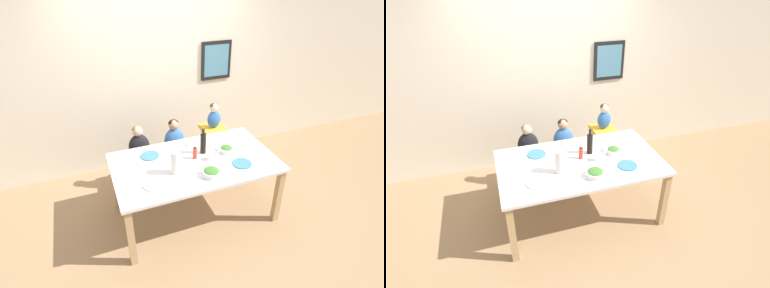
% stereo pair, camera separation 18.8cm
% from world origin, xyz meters
% --- Properties ---
extents(ground_plane, '(14.00, 14.00, 0.00)m').
position_xyz_m(ground_plane, '(0.00, 0.00, 0.00)').
color(ground_plane, '#9E7A56').
extents(wall_back, '(10.00, 0.09, 2.70)m').
position_xyz_m(wall_back, '(0.00, 1.38, 1.35)').
color(wall_back, beige).
rests_on(wall_back, ground_plane).
extents(dining_table, '(1.82, 1.05, 0.76)m').
position_xyz_m(dining_table, '(0.00, 0.00, 0.68)').
color(dining_table, silver).
rests_on(dining_table, ground_plane).
extents(chair_far_left, '(0.38, 0.42, 0.44)m').
position_xyz_m(chair_far_left, '(-0.47, 0.76, 0.37)').
color(chair_far_left, silver).
rests_on(chair_far_left, ground_plane).
extents(chair_far_center, '(0.38, 0.42, 0.44)m').
position_xyz_m(chair_far_center, '(0.01, 0.76, 0.37)').
color(chair_far_center, silver).
rests_on(chair_far_center, ground_plane).
extents(chair_right_highchair, '(0.32, 0.36, 0.71)m').
position_xyz_m(chair_right_highchair, '(0.59, 0.76, 0.55)').
color(chair_right_highchair, silver).
rests_on(chair_right_highchair, ground_plane).
extents(person_child_left, '(0.27, 0.17, 0.48)m').
position_xyz_m(person_child_left, '(-0.47, 0.76, 0.67)').
color(person_child_left, black).
rests_on(person_child_left, chair_far_left).
extents(person_child_center, '(0.27, 0.17, 0.48)m').
position_xyz_m(person_child_center, '(0.01, 0.76, 0.67)').
color(person_child_center, '#3366B2').
rests_on(person_child_center, chair_far_center).
extents(person_baby_right, '(0.19, 0.13, 0.36)m').
position_xyz_m(person_baby_right, '(0.59, 0.76, 0.89)').
color(person_baby_right, '#3366B2').
rests_on(person_baby_right, chair_right_highchair).
extents(wine_bottle, '(0.07, 0.07, 0.31)m').
position_xyz_m(wine_bottle, '(0.16, 0.13, 0.89)').
color(wine_bottle, black).
rests_on(wine_bottle, dining_table).
extents(paper_towel_roll, '(0.10, 0.10, 0.26)m').
position_xyz_m(paper_towel_roll, '(-0.26, -0.13, 0.89)').
color(paper_towel_roll, white).
rests_on(paper_towel_roll, dining_table).
extents(wine_glass_near, '(0.07, 0.07, 0.17)m').
position_xyz_m(wine_glass_near, '(0.25, -0.06, 0.89)').
color(wine_glass_near, white).
rests_on(wine_glass_near, dining_table).
extents(wine_glass_far, '(0.07, 0.07, 0.17)m').
position_xyz_m(wine_glass_far, '(-0.03, 0.14, 0.89)').
color(wine_glass_far, white).
rests_on(wine_glass_far, dining_table).
extents(salad_bowl_large, '(0.19, 0.19, 0.08)m').
position_xyz_m(salad_bowl_large, '(0.06, -0.31, 0.80)').
color(salad_bowl_large, white).
rests_on(salad_bowl_large, dining_table).
extents(salad_bowl_small, '(0.16, 0.16, 0.08)m').
position_xyz_m(salad_bowl_small, '(0.42, 0.04, 0.80)').
color(salad_bowl_small, white).
rests_on(salad_bowl_small, dining_table).
extents(dinner_plate_front_left, '(0.21, 0.21, 0.01)m').
position_xyz_m(dinner_plate_front_left, '(-0.54, -0.25, 0.77)').
color(dinner_plate_front_left, silver).
rests_on(dinner_plate_front_left, dining_table).
extents(dinner_plate_back_left, '(0.21, 0.21, 0.01)m').
position_xyz_m(dinner_plate_back_left, '(-0.44, 0.28, 0.77)').
color(dinner_plate_back_left, teal).
rests_on(dinner_plate_back_left, dining_table).
extents(dinner_plate_back_right, '(0.21, 0.21, 0.01)m').
position_xyz_m(dinner_plate_back_right, '(0.57, 0.25, 0.77)').
color(dinner_plate_back_right, silver).
rests_on(dinner_plate_back_right, dining_table).
extents(dinner_plate_front_right, '(0.21, 0.21, 0.01)m').
position_xyz_m(dinner_plate_front_right, '(0.47, -0.24, 0.77)').
color(dinner_plate_front_right, teal).
rests_on(dinner_plate_front_right, dining_table).
extents(condiment_bottle_hot_sauce, '(0.05, 0.05, 0.16)m').
position_xyz_m(condiment_bottle_hot_sauce, '(0.03, 0.06, 0.84)').
color(condiment_bottle_hot_sauce, red).
rests_on(condiment_bottle_hot_sauce, dining_table).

